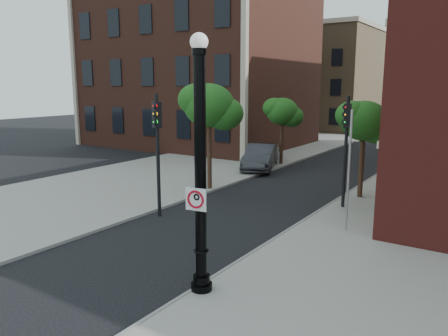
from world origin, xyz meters
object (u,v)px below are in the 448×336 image
Objects in this scene: lamppost at (201,180)px; traffic_signal_left at (157,135)px; no_parking_sign at (196,199)px; parked_car at (261,157)px; traffic_signal_right at (346,134)px.

lamppost is 1.31× the size of traffic_signal_left.
no_parking_sign is 17.94m from parked_car.
parked_car is 0.98× the size of traffic_signal_left.
traffic_signal_right is at bearing 63.07° from traffic_signal_left.
no_parking_sign is 7.50m from traffic_signal_left.
lamppost is 17.85m from parked_car.
lamppost reaches higher than traffic_signal_right.
traffic_signal_left reaches higher than traffic_signal_right.
traffic_signal_left is (1.48, -11.52, 2.64)m from parked_car.
traffic_signal_left is at bearing -157.36° from traffic_signal_right.
parked_car is at bearing 113.95° from lamppost.
lamppost reaches higher than traffic_signal_left.
no_parking_sign is at bearing -85.81° from parked_car.
traffic_signal_left is at bearing -102.16° from parked_car.
lamppost reaches higher than parked_car.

